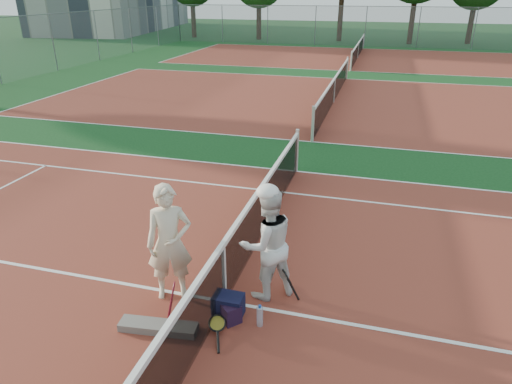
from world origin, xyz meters
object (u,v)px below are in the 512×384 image
net_main (224,273)px  player_a (169,243)px  racket_black_held (287,287)px  racket_spare (217,325)px  sports_bag_purple (229,311)px  water_bottle (260,316)px  player_b (267,244)px  sports_bag_navy (228,305)px  racket_red (174,302)px

net_main → player_a: size_ratio=6.12×
net_main → racket_black_held: 0.94m
racket_black_held → racket_spare: racket_black_held is taller
net_main → sports_bag_purple: size_ratio=32.26×
net_main → racket_black_held: bearing=14.9°
water_bottle → racket_spare: bearing=-155.8°
net_main → water_bottle: 0.81m
player_b → racket_black_held: size_ratio=3.10×
sports_bag_navy → sports_bag_purple: size_ratio=1.23×
player_b → sports_bag_purple: player_b is taller
net_main → player_a: (-0.81, -0.03, 0.39)m
player_a → racket_red: 0.83m
net_main → player_b: bearing=34.4°
racket_black_held → water_bottle: racket_black_held is taller
player_b → racket_black_held: player_b is taller
net_main → player_a: bearing=-178.1°
racket_red → sports_bag_purple: bearing=-4.3°
player_a → racket_red: bearing=-88.7°
racket_red → sports_bag_purple: size_ratio=1.74×
player_a → racket_black_held: size_ratio=3.21×
net_main → racket_spare: size_ratio=18.49×
player_b → water_bottle: (0.09, -0.73, -0.72)m
player_b → sports_bag_navy: bearing=19.3°
sports_bag_navy → sports_bag_purple: (0.04, -0.08, -0.03)m
racket_red → racket_spare: (0.65, -0.05, -0.22)m
racket_red → racket_spare: 0.68m
net_main → sports_bag_navy: net_main is taller
net_main → player_b: player_b is taller
water_bottle → racket_black_held: bearing=67.1°
sports_bag_navy → racket_red: bearing=-158.1°
sports_bag_navy → net_main: bearing=118.9°
racket_black_held → sports_bag_navy: (-0.73, -0.50, -0.11)m
racket_red → water_bottle: size_ratio=1.98×
player_a → player_b: size_ratio=1.03×
player_b → racket_spare: size_ratio=2.92×
net_main → racket_spare: 0.74m
player_a → racket_spare: bearing=-57.6°
racket_black_held → net_main: bearing=-18.4°
net_main → water_bottle: size_ratio=36.60×
racket_red → sports_bag_purple: 0.78m
player_a → sports_bag_purple: 1.29m
racket_black_held → racket_red: bearing=-4.8°
racket_black_held → player_a: bearing=-24.6°
player_b → sports_bag_navy: player_b is taller
net_main → racket_red: bearing=-135.3°
racket_black_held → water_bottle: 0.65m
sports_bag_navy → water_bottle: bearing=-10.8°
player_a → racket_spare: 1.35m
racket_black_held → sports_bag_purple: (-0.69, -0.58, -0.14)m
racket_red → water_bottle: bearing=-10.3°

